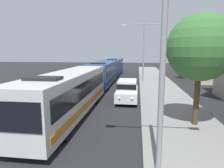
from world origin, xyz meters
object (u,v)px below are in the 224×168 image
object	(u,v)px
bus_lead	(70,92)
bus_middle	(114,66)
bus_second_in_line	(103,73)
streetlamp_mid	(144,46)
white_suv	(127,90)
streetlamp_near	(164,33)
roadside_tree	(200,48)

from	to	relation	value
bus_lead	bus_middle	world-z (taller)	same
bus_lead	bus_second_in_line	bearing A→B (deg)	90.00
bus_lead	streetlamp_mid	bearing A→B (deg)	71.85
bus_lead	bus_middle	size ratio (longest dim) A/B	1.06
bus_second_in_line	white_suv	bearing A→B (deg)	-65.69
bus_middle	streetlamp_near	size ratio (longest dim) A/B	1.48
roadside_tree	bus_second_in_line	bearing A→B (deg)	120.25
bus_middle	roadside_tree	size ratio (longest dim) A/B	1.83
white_suv	streetlamp_mid	xyz separation A→B (m)	(1.70, 11.80, 4.30)
white_suv	roadside_tree	xyz separation A→B (m)	(4.36, -5.63, 3.60)
bus_middle	streetlamp_near	world-z (taller)	streetlamp_near
bus_middle	bus_lead	bearing A→B (deg)	-90.00
roadside_tree	bus_lead	bearing A→B (deg)	173.17
bus_second_in_line	streetlamp_mid	size ratio (longest dim) A/B	1.35
streetlamp_mid	white_suv	bearing A→B (deg)	-98.20
streetlamp_mid	roadside_tree	bearing A→B (deg)	-81.32
bus_middle	streetlamp_near	xyz separation A→B (m)	(5.40, -31.28, 3.30)
bus_second_in_line	bus_middle	distance (m)	12.36
bus_second_in_line	streetlamp_mid	distance (m)	7.45
bus_second_in_line	streetlamp_near	xyz separation A→B (m)	(5.40, -18.92, 3.30)
bus_second_in_line	bus_middle	bearing A→B (deg)	90.00
streetlamp_near	roadside_tree	distance (m)	5.77
streetlamp_near	bus_second_in_line	bearing A→B (deg)	105.92
streetlamp_near	roadside_tree	xyz separation A→B (m)	(2.66, 5.11, -0.36)
bus_lead	white_suv	size ratio (longest dim) A/B	2.61
bus_middle	bus_second_in_line	bearing A→B (deg)	-90.00
white_suv	streetlamp_mid	world-z (taller)	streetlamp_mid
bus_second_in_line	roadside_tree	world-z (taller)	roadside_tree
bus_middle	streetlamp_mid	distance (m)	10.90
bus_lead	streetlamp_near	world-z (taller)	streetlamp_near
bus_second_in_line	white_suv	distance (m)	9.01
bus_second_in_line	bus_middle	xyz separation A→B (m)	(0.00, 12.36, 0.00)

